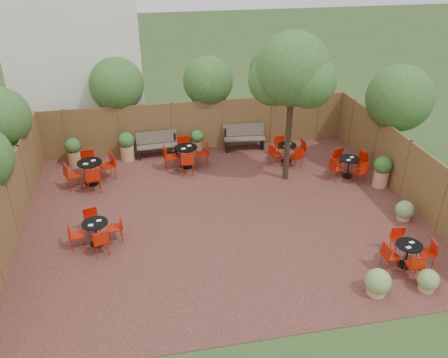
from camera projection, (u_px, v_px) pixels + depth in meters
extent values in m
plane|color=#354F23|center=(223.00, 215.00, 14.18)|extent=(80.00, 80.00, 0.00)
cube|color=#3A1A17|center=(223.00, 215.00, 14.17)|extent=(12.00, 10.00, 0.02)
cube|color=brown|center=(199.00, 126.00, 18.00)|extent=(12.00, 0.08, 2.00)
cube|color=brown|center=(11.00, 208.00, 12.68)|extent=(0.08, 10.00, 2.00)
cube|color=brown|center=(405.00, 169.00, 14.71)|extent=(0.08, 10.00, 2.00)
cube|color=silver|center=(75.00, 37.00, 18.38)|extent=(5.00, 4.00, 8.00)
sphere|color=#2A561B|center=(0.00, 118.00, 14.40)|extent=(1.93, 1.93, 1.93)
sphere|color=#2A561B|center=(117.00, 85.00, 17.32)|extent=(2.06, 2.06, 2.06)
sphere|color=#2A561B|center=(208.00, 81.00, 17.84)|extent=(1.96, 1.96, 1.96)
sphere|color=#2A561B|center=(280.00, 71.00, 18.43)|extent=(2.52, 2.52, 2.52)
sphere|color=#2A561B|center=(400.00, 98.00, 15.72)|extent=(2.30, 2.30, 2.30)
cylinder|color=black|center=(289.00, 124.00, 15.25)|extent=(0.25, 0.25, 4.13)
sphere|color=#2A561B|center=(293.00, 69.00, 14.36)|extent=(2.36, 2.36, 2.36)
sphere|color=#2A561B|center=(273.00, 80.00, 14.84)|extent=(1.65, 1.65, 1.65)
sphere|color=#2A561B|center=(309.00, 81.00, 14.22)|extent=(1.73, 1.73, 1.73)
cube|color=brown|center=(157.00, 146.00, 17.58)|extent=(1.58, 0.53, 0.05)
cube|color=brown|center=(156.00, 137.00, 17.63)|extent=(1.57, 0.18, 0.47)
cube|color=black|center=(139.00, 153.00, 17.58)|extent=(0.08, 0.47, 0.42)
cube|color=black|center=(176.00, 150.00, 17.82)|extent=(0.08, 0.47, 0.42)
cube|color=brown|center=(244.00, 139.00, 18.16)|extent=(1.67, 0.63, 0.05)
cube|color=brown|center=(243.00, 130.00, 18.20)|extent=(1.63, 0.27, 0.49)
cube|color=black|center=(226.00, 146.00, 18.15)|extent=(0.11, 0.49, 0.43)
cube|color=black|center=(262.00, 143.00, 18.40)|extent=(0.11, 0.49, 0.43)
cylinder|color=black|center=(98.00, 243.00, 12.87)|extent=(0.41, 0.41, 0.03)
cylinder|color=black|center=(96.00, 233.00, 12.71)|extent=(0.05, 0.05, 0.66)
cylinder|color=black|center=(95.00, 223.00, 12.55)|extent=(0.71, 0.71, 0.03)
cube|color=white|center=(99.00, 221.00, 12.62)|extent=(0.15, 0.12, 0.01)
cube|color=white|center=(91.00, 225.00, 12.42)|extent=(0.15, 0.12, 0.01)
cylinder|color=black|center=(286.00, 161.00, 17.40)|extent=(0.41, 0.41, 0.03)
cylinder|color=black|center=(287.00, 153.00, 17.24)|extent=(0.05, 0.05, 0.65)
cylinder|color=black|center=(287.00, 145.00, 17.08)|extent=(0.71, 0.71, 0.03)
cube|color=white|center=(289.00, 144.00, 17.15)|extent=(0.15, 0.12, 0.01)
cube|color=white|center=(286.00, 146.00, 16.96)|extent=(0.15, 0.12, 0.01)
cylinder|color=black|center=(347.00, 176.00, 16.36)|extent=(0.42, 0.42, 0.03)
cylinder|color=black|center=(348.00, 168.00, 16.20)|extent=(0.05, 0.05, 0.67)
cylinder|color=black|center=(350.00, 159.00, 16.03)|extent=(0.72, 0.72, 0.03)
cube|color=white|center=(352.00, 157.00, 16.11)|extent=(0.15, 0.12, 0.01)
cube|color=white|center=(349.00, 160.00, 15.91)|extent=(0.15, 0.12, 0.01)
cylinder|color=black|center=(93.00, 183.00, 15.91)|extent=(0.49, 0.49, 0.03)
cylinder|color=black|center=(91.00, 173.00, 15.72)|extent=(0.06, 0.06, 0.78)
cylinder|color=black|center=(89.00, 163.00, 15.53)|extent=(0.84, 0.84, 0.03)
cube|color=white|center=(93.00, 160.00, 15.61)|extent=(0.18, 0.16, 0.02)
cube|color=white|center=(86.00, 164.00, 15.38)|extent=(0.18, 0.16, 0.02)
cylinder|color=black|center=(187.00, 166.00, 17.02)|extent=(0.47, 0.47, 0.03)
cylinder|color=black|center=(186.00, 157.00, 16.84)|extent=(0.05, 0.05, 0.75)
cylinder|color=black|center=(186.00, 148.00, 16.65)|extent=(0.82, 0.82, 0.03)
cube|color=white|center=(189.00, 146.00, 16.74)|extent=(0.16, 0.12, 0.02)
cube|color=white|center=(183.00, 149.00, 16.51)|extent=(0.16, 0.12, 0.02)
cylinder|color=black|center=(405.00, 265.00, 12.03)|extent=(0.40, 0.40, 0.03)
cylinder|color=black|center=(407.00, 255.00, 11.88)|extent=(0.04, 0.04, 0.63)
cylinder|color=black|center=(409.00, 245.00, 11.72)|extent=(0.68, 0.68, 0.03)
cube|color=white|center=(412.00, 242.00, 11.79)|extent=(0.13, 0.10, 0.01)
cube|color=white|center=(409.00, 247.00, 11.61)|extent=(0.13, 0.10, 0.01)
cylinder|color=tan|center=(127.00, 153.00, 17.41)|extent=(0.51, 0.51, 0.59)
sphere|color=#2A561B|center=(126.00, 140.00, 17.15)|extent=(0.61, 0.61, 0.61)
cylinder|color=tan|center=(197.00, 147.00, 18.01)|extent=(0.43, 0.43, 0.49)
sphere|color=#2A561B|center=(197.00, 136.00, 17.80)|extent=(0.51, 0.51, 0.51)
cylinder|color=tan|center=(75.00, 158.00, 17.04)|extent=(0.49, 0.49, 0.56)
sphere|color=#2A561B|center=(73.00, 146.00, 16.79)|extent=(0.59, 0.59, 0.59)
cylinder|color=tan|center=(380.00, 178.00, 15.63)|extent=(0.50, 0.50, 0.58)
sphere|color=#2A561B|center=(383.00, 165.00, 15.38)|extent=(0.60, 0.60, 0.60)
cylinder|color=tan|center=(426.00, 286.00, 11.20)|extent=(0.38, 0.38, 0.17)
sphere|color=#698E49|center=(428.00, 280.00, 11.09)|extent=(0.52, 0.52, 0.52)
cylinder|color=tan|center=(376.00, 290.00, 11.07)|extent=(0.46, 0.46, 0.21)
sphere|color=#698E49|center=(378.00, 281.00, 10.95)|extent=(0.62, 0.62, 0.62)
cylinder|color=tan|center=(403.00, 216.00, 13.93)|extent=(0.41, 0.41, 0.19)
sphere|color=#698E49|center=(405.00, 210.00, 13.82)|extent=(0.56, 0.56, 0.56)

